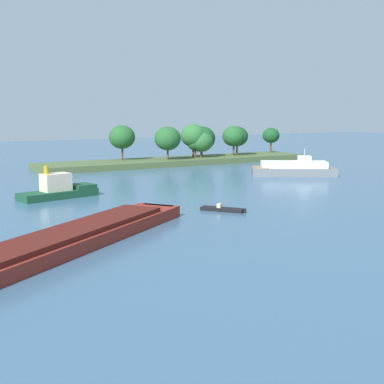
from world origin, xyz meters
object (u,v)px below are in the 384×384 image
at_px(white_riverboat, 294,169).
at_px(tugboat, 59,190).
at_px(cargo_barge, 57,242).
at_px(fishing_skiff, 223,209).

height_order(white_riverboat, tugboat, white_riverboat).
height_order(tugboat, cargo_barge, cargo_barge).
relative_size(white_riverboat, cargo_barge, 0.47).
xyz_separation_m(white_riverboat, fishing_skiff, (-33.33, -24.54, -1.12)).
relative_size(white_riverboat, tugboat, 1.34).
relative_size(white_riverboat, fishing_skiff, 2.98).
bearing_deg(tugboat, cargo_barge, -107.47).
height_order(white_riverboat, fishing_skiff, white_riverboat).
xyz_separation_m(tugboat, cargo_barge, (-9.69, -30.81, -0.29)).
bearing_deg(cargo_barge, tugboat, 72.53).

